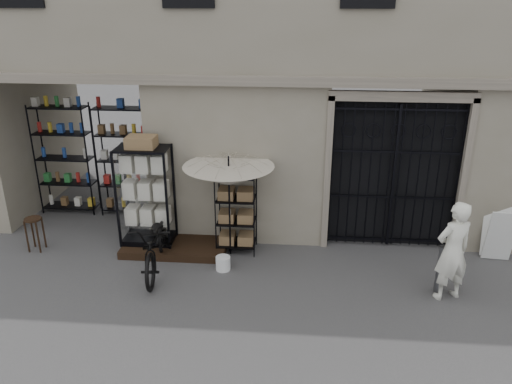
# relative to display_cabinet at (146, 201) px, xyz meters

# --- Properties ---
(ground) EXTENTS (80.00, 80.00, 0.00)m
(ground) POSITION_rel_display_cabinet_xyz_m (2.92, -1.64, -1.01)
(ground) COLOR #242427
(ground) RESTS_ON ground
(main_building) EXTENTS (14.00, 4.00, 9.00)m
(main_building) POSITION_rel_display_cabinet_xyz_m (2.92, 2.36, 3.49)
(main_building) COLOR gray
(main_building) RESTS_ON ground
(shop_recess) EXTENTS (3.00, 1.70, 3.00)m
(shop_recess) POSITION_rel_display_cabinet_xyz_m (-1.58, 1.16, 0.49)
(shop_recess) COLOR black
(shop_recess) RESTS_ON ground
(shop_shelving) EXTENTS (2.70, 0.50, 2.50)m
(shop_shelving) POSITION_rel_display_cabinet_xyz_m (-1.63, 1.66, 0.24)
(shop_shelving) COLOR black
(shop_shelving) RESTS_ON ground
(iron_gate) EXTENTS (2.50, 0.21, 3.00)m
(iron_gate) POSITION_rel_display_cabinet_xyz_m (4.67, 0.64, 0.49)
(iron_gate) COLOR black
(iron_gate) RESTS_ON ground
(step_platform) EXTENTS (2.00, 0.90, 0.15)m
(step_platform) POSITION_rel_display_cabinet_xyz_m (0.52, -0.09, -0.93)
(step_platform) COLOR black
(step_platform) RESTS_ON ground
(display_cabinet) EXTENTS (1.07, 0.80, 2.07)m
(display_cabinet) POSITION_rel_display_cabinet_xyz_m (0.00, 0.00, 0.00)
(display_cabinet) COLOR black
(display_cabinet) RESTS_ON step_platform
(wire_rack) EXTENTS (0.84, 0.70, 1.66)m
(wire_rack) POSITION_rel_display_cabinet_xyz_m (1.72, 0.06, -0.20)
(wire_rack) COLOR black
(wire_rack) RESTS_ON ground
(market_umbrella) EXTENTS (1.57, 1.60, 2.37)m
(market_umbrella) POSITION_rel_display_cabinet_xyz_m (1.62, -0.12, 0.70)
(market_umbrella) COLOR black
(market_umbrella) RESTS_ON ground
(white_bucket) EXTENTS (0.33, 0.33, 0.26)m
(white_bucket) POSITION_rel_display_cabinet_xyz_m (1.56, -0.72, -0.88)
(white_bucket) COLOR white
(white_bucket) RESTS_ON ground
(bicycle) EXTENTS (0.79, 1.10, 1.97)m
(bicycle) POSITION_rel_display_cabinet_xyz_m (0.40, -0.83, -1.01)
(bicycle) COLOR black
(bicycle) RESTS_ON ground
(wooden_stool) EXTENTS (0.42, 0.42, 0.68)m
(wooden_stool) POSITION_rel_display_cabinet_xyz_m (-2.18, -0.27, -0.65)
(wooden_stool) COLOR black
(wooden_stool) RESTS_ON ground
(steel_bollard) EXTENTS (0.20, 0.20, 0.86)m
(steel_bollard) POSITION_rel_display_cabinet_xyz_m (5.28, -1.15, -0.58)
(steel_bollard) COLOR #5A5B5F
(steel_bollard) RESTS_ON ground
(shopkeeper) EXTENTS (1.20, 1.81, 0.41)m
(shopkeeper) POSITION_rel_display_cabinet_xyz_m (5.36, -1.28, -1.01)
(shopkeeper) COLOR white
(shopkeeper) RESTS_ON ground
(easel_sign) EXTENTS (0.54, 0.61, 1.04)m
(easel_sign) POSITION_rel_display_cabinet_xyz_m (6.63, 0.14, -0.47)
(easel_sign) COLOR silver
(easel_sign) RESTS_ON ground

